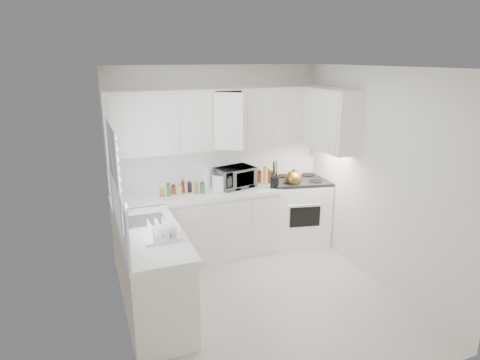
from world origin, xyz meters
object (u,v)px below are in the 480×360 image
utensil_crock (275,174)px  microwave (235,175)px  stove (298,202)px  tea_kettle (293,177)px  rice_cooker (221,180)px  dish_rack (161,229)px

utensil_crock → microwave: bearing=156.5°
stove → tea_kettle: (-0.18, -0.16, 0.44)m
stove → tea_kettle: bearing=-126.8°
stove → tea_kettle: stove is taller
rice_cooker → dish_rack: (-1.08, -1.33, -0.02)m
stove → rice_cooker: size_ratio=5.03×
tea_kettle → rice_cooker: 1.02m
stove → dish_rack: stove is taller
rice_cooker → dish_rack: bearing=-132.2°
dish_rack → rice_cooker: bearing=47.9°
utensil_crock → rice_cooker: bearing=164.6°
tea_kettle → utensil_crock: bearing=174.0°
tea_kettle → dish_rack: 2.36m
tea_kettle → microwave: size_ratio=0.56×
stove → rice_cooker: (-1.18, 0.05, 0.44)m
rice_cooker → tea_kettle: bearing=-15.0°
microwave → dish_rack: size_ratio=1.36×
utensil_crock → dish_rack: (-1.80, -1.14, -0.09)m
tea_kettle → rice_cooker: bearing=165.2°
tea_kettle → rice_cooker: size_ratio=1.14×
rice_cooker → utensil_crock: bearing=-18.4°
microwave → utensil_crock: utensil_crock is taller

